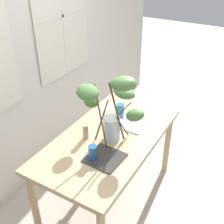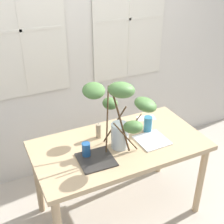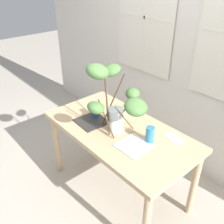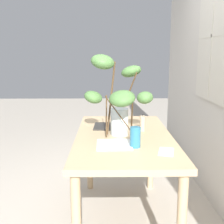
{
  "view_description": "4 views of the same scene",
  "coord_description": "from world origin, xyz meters",
  "px_view_note": "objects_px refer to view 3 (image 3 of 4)",
  "views": [
    {
      "loc": [
        -1.72,
        -1.03,
        2.26
      ],
      "look_at": [
        0.06,
        0.01,
        0.99
      ],
      "focal_mm": 46.24,
      "sensor_mm": 36.0,
      "label": 1
    },
    {
      "loc": [
        -0.95,
        -1.82,
        2.22
      ],
      "look_at": [
        -0.08,
        -0.01,
        1.1
      ],
      "focal_mm": 47.89,
      "sensor_mm": 36.0,
      "label": 2
    },
    {
      "loc": [
        1.4,
        -1.3,
        2.08
      ],
      "look_at": [
        -0.07,
        -0.03,
        0.94
      ],
      "focal_mm": 40.35,
      "sensor_mm": 36.0,
      "label": 3
    },
    {
      "loc": [
        2.28,
        -0.13,
        1.42
      ],
      "look_at": [
        -0.05,
        -0.09,
        0.96
      ],
      "focal_mm": 47.1,
      "sensor_mm": 36.0,
      "label": 4
    }
  ],
  "objects_px": {
    "plate_square_right": "(133,146)",
    "plate_square_left": "(92,121)",
    "drinking_glass_blue_left": "(95,112)",
    "vase_with_branches": "(114,98)",
    "drinking_glass_blue_right": "(150,135)",
    "pillar_candle": "(123,112)",
    "dining_table": "(119,137)"
  },
  "relations": [
    {
      "from": "pillar_candle",
      "to": "plate_square_right",
      "type": "bearing_deg",
      "value": -32.56
    },
    {
      "from": "plate_square_left",
      "to": "pillar_candle",
      "type": "xyz_separation_m",
      "value": [
        0.15,
        0.28,
        0.06
      ]
    },
    {
      "from": "drinking_glass_blue_right",
      "to": "pillar_candle",
      "type": "distance_m",
      "value": 0.44
    },
    {
      "from": "drinking_glass_blue_left",
      "to": "vase_with_branches",
      "type": "bearing_deg",
      "value": -2.6
    },
    {
      "from": "vase_with_branches",
      "to": "drinking_glass_blue_left",
      "type": "relative_size",
      "value": 5.5
    },
    {
      "from": "drinking_glass_blue_left",
      "to": "pillar_candle",
      "type": "bearing_deg",
      "value": 46.04
    },
    {
      "from": "plate_square_left",
      "to": "drinking_glass_blue_left",
      "type": "bearing_deg",
      "value": 120.96
    },
    {
      "from": "dining_table",
      "to": "plate_square_right",
      "type": "distance_m",
      "value": 0.3
    },
    {
      "from": "vase_with_branches",
      "to": "plate_square_left",
      "type": "height_order",
      "value": "vase_with_branches"
    },
    {
      "from": "drinking_glass_blue_left",
      "to": "plate_square_right",
      "type": "xyz_separation_m",
      "value": [
        0.58,
        -0.05,
        -0.06
      ]
    },
    {
      "from": "dining_table",
      "to": "drinking_glass_blue_left",
      "type": "relative_size",
      "value": 11.91
    },
    {
      "from": "pillar_candle",
      "to": "drinking_glass_blue_left",
      "type": "bearing_deg",
      "value": -133.96
    },
    {
      "from": "vase_with_branches",
      "to": "plate_square_left",
      "type": "relative_size",
      "value": 2.48
    },
    {
      "from": "plate_square_right",
      "to": "pillar_candle",
      "type": "height_order",
      "value": "pillar_candle"
    },
    {
      "from": "drinking_glass_blue_right",
      "to": "plate_square_right",
      "type": "distance_m",
      "value": 0.17
    },
    {
      "from": "drinking_glass_blue_right",
      "to": "plate_square_left",
      "type": "height_order",
      "value": "drinking_glass_blue_right"
    },
    {
      "from": "vase_with_branches",
      "to": "drinking_glass_blue_left",
      "type": "xyz_separation_m",
      "value": [
        -0.3,
        0.01,
        -0.27
      ]
    },
    {
      "from": "dining_table",
      "to": "plate_square_left",
      "type": "height_order",
      "value": "plate_square_left"
    },
    {
      "from": "plate_square_right",
      "to": "plate_square_left",
      "type": "bearing_deg",
      "value": -176.28
    },
    {
      "from": "drinking_glass_blue_right",
      "to": "plate_square_right",
      "type": "xyz_separation_m",
      "value": [
        -0.04,
        -0.15,
        -0.07
      ]
    },
    {
      "from": "vase_with_branches",
      "to": "pillar_candle",
      "type": "bearing_deg",
      "value": 116.47
    },
    {
      "from": "drinking_glass_blue_left",
      "to": "drinking_glass_blue_right",
      "type": "xyz_separation_m",
      "value": [
        0.62,
        0.1,
        0.01
      ]
    },
    {
      "from": "dining_table",
      "to": "drinking_glass_blue_left",
      "type": "height_order",
      "value": "drinking_glass_blue_left"
    },
    {
      "from": "vase_with_branches",
      "to": "dining_table",
      "type": "bearing_deg",
      "value": 75.85
    },
    {
      "from": "drinking_glass_blue_left",
      "to": "plate_square_left",
      "type": "xyz_separation_m",
      "value": [
        0.05,
        -0.08,
        -0.06
      ]
    },
    {
      "from": "plate_square_left",
      "to": "vase_with_branches",
      "type": "bearing_deg",
      "value": 14.69
    },
    {
      "from": "vase_with_branches",
      "to": "pillar_candle",
      "type": "distance_m",
      "value": 0.36
    },
    {
      "from": "plate_square_right",
      "to": "dining_table",
      "type": "bearing_deg",
      "value": 162.54
    },
    {
      "from": "vase_with_branches",
      "to": "plate_square_right",
      "type": "distance_m",
      "value": 0.43
    },
    {
      "from": "dining_table",
      "to": "drinking_glass_blue_right",
      "type": "xyz_separation_m",
      "value": [
        0.31,
        0.06,
        0.17
      ]
    },
    {
      "from": "drinking_glass_blue_right",
      "to": "pillar_candle",
      "type": "xyz_separation_m",
      "value": [
        -0.43,
        0.1,
        -0.01
      ]
    },
    {
      "from": "plate_square_left",
      "to": "pillar_candle",
      "type": "height_order",
      "value": "pillar_candle"
    }
  ]
}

